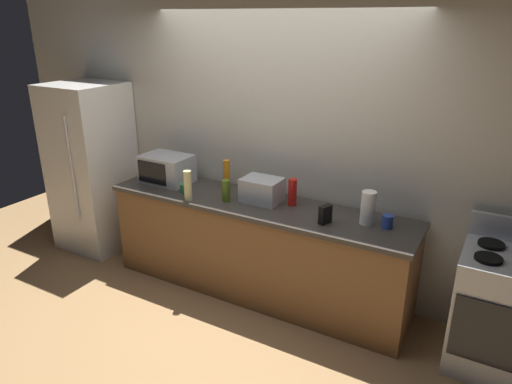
{
  "coord_description": "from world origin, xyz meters",
  "views": [
    {
      "loc": [
        1.87,
        -2.9,
        2.44
      ],
      "look_at": [
        0.0,
        0.4,
        1.0
      ],
      "focal_mm": 32.59,
      "sensor_mm": 36.0,
      "label": 1
    }
  ],
  "objects": [
    {
      "name": "counter_run",
      "position": [
        0.0,
        0.4,
        0.45
      ],
      "size": [
        2.84,
        0.64,
        0.9
      ],
      "color": "brown",
      "rests_on": "ground_plane"
    },
    {
      "name": "mug_green",
      "position": [
        -0.7,
        0.28,
        0.94
      ],
      "size": [
        0.08,
        0.08,
        0.09
      ],
      "primitive_type": "cylinder",
      "color": "#2D8C47",
      "rests_on": "counter_run"
    },
    {
      "name": "ground_plane",
      "position": [
        0.0,
        0.0,
        0.0
      ],
      "size": [
        8.0,
        8.0,
        0.0
      ],
      "primitive_type": "plane",
      "color": "#A87F51"
    },
    {
      "name": "paper_towel_roll",
      "position": [
        0.98,
        0.45,
        1.04
      ],
      "size": [
        0.12,
        0.12,
        0.27
      ],
      "primitive_type": "cylinder",
      "color": "white",
      "rests_on": "counter_run"
    },
    {
      "name": "bottle_vinegar",
      "position": [
        -0.56,
        0.16,
        1.04
      ],
      "size": [
        0.07,
        0.07,
        0.27
      ],
      "primitive_type": "cylinder",
      "color": "beige",
      "rests_on": "counter_run"
    },
    {
      "name": "bottle_dish_soap",
      "position": [
        -0.42,
        0.58,
        1.04
      ],
      "size": [
        0.06,
        0.06,
        0.28
      ],
      "primitive_type": "cylinder",
      "color": "orange",
      "rests_on": "counter_run"
    },
    {
      "name": "toaster_oven",
      "position": [
        0.03,
        0.46,
        1.01
      ],
      "size": [
        0.34,
        0.26,
        0.21
      ],
      "primitive_type": "cube",
      "color": "#B7BABF",
      "rests_on": "counter_run"
    },
    {
      "name": "bottle_hot_sauce",
      "position": [
        0.3,
        0.51,
        1.02
      ],
      "size": [
        0.08,
        0.08,
        0.24
      ],
      "primitive_type": "cylinder",
      "color": "red",
      "rests_on": "counter_run"
    },
    {
      "name": "back_wall",
      "position": [
        0.0,
        0.81,
        1.35
      ],
      "size": [
        6.4,
        0.1,
        2.7
      ],
      "primitive_type": "cube",
      "color": "beige",
      "rests_on": "ground_plane"
    },
    {
      "name": "cordless_phone",
      "position": [
        0.69,
        0.29,
        0.98
      ],
      "size": [
        0.09,
        0.12,
        0.15
      ],
      "primitive_type": "cube",
      "rotation": [
        0.0,
        0.0,
        -0.36
      ],
      "color": "black",
      "rests_on": "counter_run"
    },
    {
      "name": "stove_range",
      "position": [
        2.0,
        0.4,
        0.46
      ],
      "size": [
        0.6,
        0.61,
        1.08
      ],
      "color": "#B7BABF",
      "rests_on": "ground_plane"
    },
    {
      "name": "mug_blue",
      "position": [
        1.14,
        0.45,
        0.95
      ],
      "size": [
        0.09,
        0.09,
        0.1
      ],
      "primitive_type": "cylinder",
      "color": "#2D4CB2",
      "rests_on": "counter_run"
    },
    {
      "name": "bottle_olive_oil",
      "position": [
        -0.25,
        0.3,
        1.0
      ],
      "size": [
        0.07,
        0.07,
        0.19
      ],
      "primitive_type": "cylinder",
      "color": "#4C6B19",
      "rests_on": "counter_run"
    },
    {
      "name": "refrigerator",
      "position": [
        -2.05,
        0.4,
        0.9
      ],
      "size": [
        0.72,
        0.73,
        1.8
      ],
      "color": "white",
      "rests_on": "ground_plane"
    },
    {
      "name": "microwave",
      "position": [
        -1.04,
        0.45,
        1.04
      ],
      "size": [
        0.48,
        0.35,
        0.27
      ],
      "color": "#B7BABF",
      "rests_on": "counter_run"
    }
  ]
}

